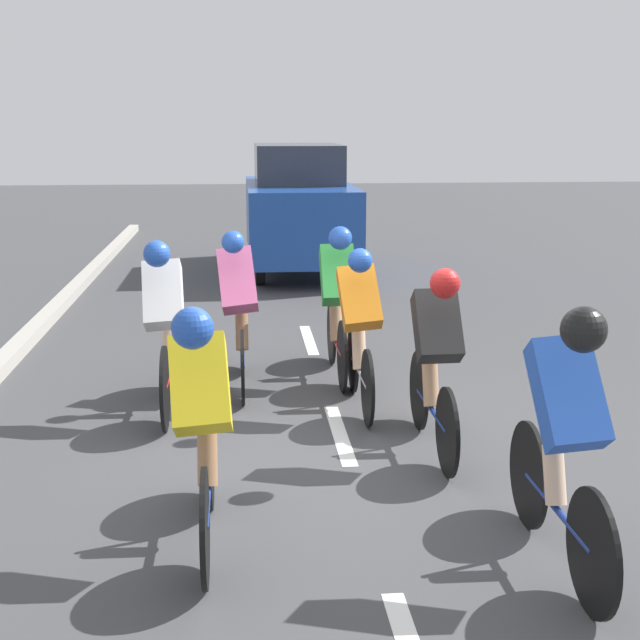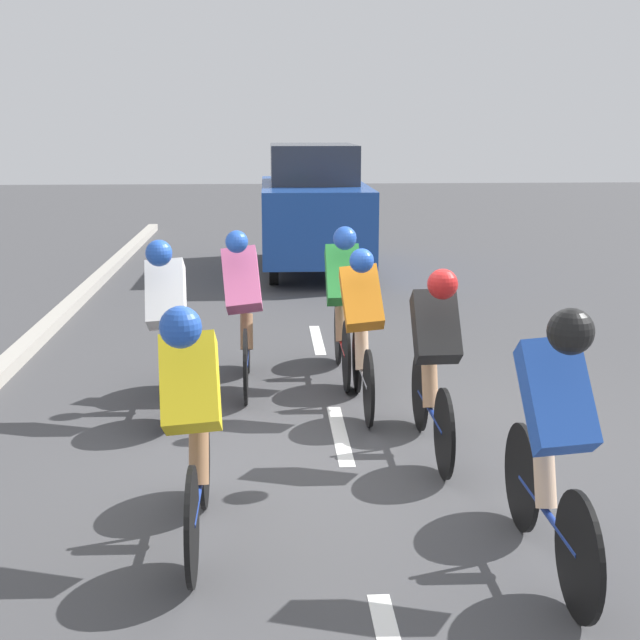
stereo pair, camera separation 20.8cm
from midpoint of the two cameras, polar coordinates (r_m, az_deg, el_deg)
name	(u,v)px [view 2 (the right image)]	position (r m, az deg, el deg)	size (l,w,h in m)	color
ground_plane	(343,449)	(6.94, 2.37, -8.27)	(60.00, 60.00, 0.00)	#424244
lane_stripe_mid	(340,434)	(7.25, 2.11, -7.31)	(0.12, 1.40, 0.01)	white
lane_stripe_far	(317,339)	(10.30, 0.40, -1.26)	(0.12, 1.40, 0.01)	white
cyclist_yellow	(193,418)	(5.18, -7.02, -6.28)	(0.36, 1.67, 1.51)	black
cyclist_black	(434,357)	(6.65, 8.23, -2.34)	(0.33, 1.66, 1.47)	black
cyclist_orange	(362,325)	(7.64, 3.48, -0.35)	(0.37, 1.60, 1.46)	black
cyclist_blue	(554,433)	(5.00, 15.93, -6.98)	(0.36, 1.69, 1.57)	black
cyclist_white	(168,323)	(7.65, -8.94, -0.18)	(0.36, 1.68, 1.54)	black
cyclist_pink	(243,307)	(8.27, -4.20, 0.85)	(0.38, 1.71, 1.53)	black
cyclist_green	(343,299)	(8.58, 2.15, 1.36)	(0.33, 1.64, 1.53)	black
support_car	(313,208)	(14.99, -0.04, 7.17)	(1.70, 4.04, 2.10)	black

